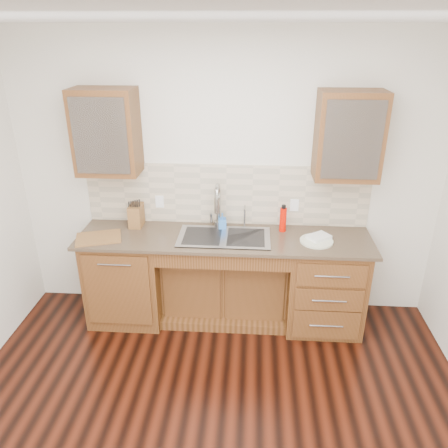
# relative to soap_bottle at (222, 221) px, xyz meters

# --- Properties ---
(ground) EXTENTS (4.00, 3.50, 0.10)m
(ground) POSITION_rel_soap_bottle_xyz_m (0.03, -1.59, -1.04)
(ground) COLOR #371107
(ceiling) EXTENTS (4.00, 3.50, 0.10)m
(ceiling) POSITION_rel_soap_bottle_xyz_m (0.03, -1.59, 1.76)
(ceiling) COLOR white
(ceiling) RESTS_ON wall_back
(wall_back) EXTENTS (4.00, 0.10, 2.70)m
(wall_back) POSITION_rel_soap_bottle_xyz_m (0.03, 0.21, 0.36)
(wall_back) COLOR silver
(wall_back) RESTS_ON ground
(base_cabinet_left) EXTENTS (0.70, 0.62, 0.88)m
(base_cabinet_left) POSITION_rel_soap_bottle_xyz_m (-0.92, -0.15, -0.55)
(base_cabinet_left) COLOR #593014
(base_cabinet_left) RESTS_ON ground
(base_cabinet_center) EXTENTS (1.20, 0.44, 0.70)m
(base_cabinet_center) POSITION_rel_soap_bottle_xyz_m (0.03, -0.06, -0.64)
(base_cabinet_center) COLOR #593014
(base_cabinet_center) RESTS_ON ground
(base_cabinet_right) EXTENTS (0.70, 0.62, 0.88)m
(base_cabinet_right) POSITION_rel_soap_bottle_xyz_m (0.98, -0.15, -0.55)
(base_cabinet_right) COLOR #593014
(base_cabinet_right) RESTS_ON ground
(countertop) EXTENTS (2.70, 0.65, 0.03)m
(countertop) POSITION_rel_soap_bottle_xyz_m (0.03, -0.17, -0.09)
(countertop) COLOR #84705B
(countertop) RESTS_ON base_cabinet_left
(backsplash) EXTENTS (2.70, 0.02, 0.59)m
(backsplash) POSITION_rel_soap_bottle_xyz_m (0.03, 0.14, 0.22)
(backsplash) COLOR beige
(backsplash) RESTS_ON wall_back
(sink) EXTENTS (0.84, 0.46, 0.19)m
(sink) POSITION_rel_soap_bottle_xyz_m (0.03, -0.18, -0.16)
(sink) COLOR #9E9EA5
(sink) RESTS_ON countertop
(faucet) EXTENTS (0.04, 0.04, 0.40)m
(faucet) POSITION_rel_soap_bottle_xyz_m (-0.04, 0.05, 0.12)
(faucet) COLOR #999993
(faucet) RESTS_ON countertop
(filter_tap) EXTENTS (0.02, 0.02, 0.24)m
(filter_tap) POSITION_rel_soap_bottle_xyz_m (0.21, 0.06, 0.04)
(filter_tap) COLOR #999993
(filter_tap) RESTS_ON countertop
(upper_cabinet_left) EXTENTS (0.55, 0.34, 0.75)m
(upper_cabinet_left) POSITION_rel_soap_bottle_xyz_m (-1.02, -0.01, 0.84)
(upper_cabinet_left) COLOR #593014
(upper_cabinet_left) RESTS_ON wall_back
(upper_cabinet_right) EXTENTS (0.55, 0.34, 0.75)m
(upper_cabinet_right) POSITION_rel_soap_bottle_xyz_m (1.08, -0.01, 0.84)
(upper_cabinet_right) COLOR #593014
(upper_cabinet_right) RESTS_ON wall_back
(outlet_left) EXTENTS (0.08, 0.01, 0.12)m
(outlet_left) POSITION_rel_soap_bottle_xyz_m (-0.62, 0.13, 0.13)
(outlet_left) COLOR white
(outlet_left) RESTS_ON backsplash
(outlet_right) EXTENTS (0.08, 0.01, 0.12)m
(outlet_right) POSITION_rel_soap_bottle_xyz_m (0.68, 0.13, 0.13)
(outlet_right) COLOR white
(outlet_right) RESTS_ON backsplash
(soap_bottle) EXTENTS (0.08, 0.08, 0.16)m
(soap_bottle) POSITION_rel_soap_bottle_xyz_m (0.00, 0.00, 0.00)
(soap_bottle) COLOR #3778CC
(soap_bottle) RESTS_ON countertop
(water_bottle) EXTENTS (0.07, 0.07, 0.23)m
(water_bottle) POSITION_rel_soap_bottle_xyz_m (0.57, -0.01, 0.04)
(water_bottle) COLOR #E50E00
(water_bottle) RESTS_ON countertop
(plate) EXTENTS (0.38, 0.38, 0.02)m
(plate) POSITION_rel_soap_bottle_xyz_m (0.86, -0.22, -0.07)
(plate) COLOR beige
(plate) RESTS_ON countertop
(dish_towel) EXTENTS (0.24, 0.23, 0.03)m
(dish_towel) POSITION_rel_soap_bottle_xyz_m (0.89, -0.18, -0.05)
(dish_towel) COLOR white
(dish_towel) RESTS_ON plate
(knife_block) EXTENTS (0.12, 0.19, 0.21)m
(knife_block) POSITION_rel_soap_bottle_xyz_m (-0.83, 0.02, 0.03)
(knife_block) COLOR #AA8140
(knife_block) RESTS_ON countertop
(cutting_board) EXTENTS (0.46, 0.38, 0.02)m
(cutting_board) POSITION_rel_soap_bottle_xyz_m (-1.11, -0.29, -0.07)
(cutting_board) COLOR brown
(cutting_board) RESTS_ON countertop
(cup_left_a) EXTENTS (0.12, 0.12, 0.10)m
(cup_left_a) POSITION_rel_soap_bottle_xyz_m (-1.11, -0.01, 0.78)
(cup_left_a) COLOR white
(cup_left_a) RESTS_ON upper_cabinet_left
(cup_left_b) EXTENTS (0.12, 0.12, 0.10)m
(cup_left_b) POSITION_rel_soap_bottle_xyz_m (-0.95, -0.01, 0.79)
(cup_left_b) COLOR white
(cup_left_b) RESTS_ON upper_cabinet_left
(cup_right_a) EXTENTS (0.12, 0.12, 0.09)m
(cup_right_a) POSITION_rel_soap_bottle_xyz_m (1.00, -0.01, 0.78)
(cup_right_a) COLOR silver
(cup_right_a) RESTS_ON upper_cabinet_right
(cup_right_b) EXTENTS (0.10, 0.10, 0.09)m
(cup_right_b) POSITION_rel_soap_bottle_xyz_m (1.14, -0.01, 0.78)
(cup_right_b) COLOR silver
(cup_right_b) RESTS_ON upper_cabinet_right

